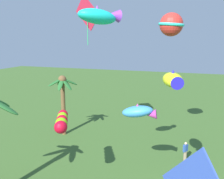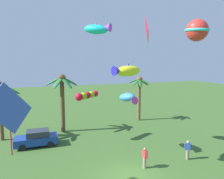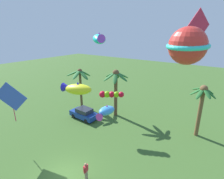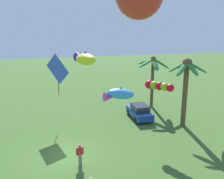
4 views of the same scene
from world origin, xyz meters
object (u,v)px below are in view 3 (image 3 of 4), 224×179
object	(u,v)px
parked_car_0	(84,113)
kite_fish_0	(106,111)
palm_tree_2	(80,77)
kite_diamond_5	(197,28)
spectator_1	(86,171)
kite_diamond_2	(11,97)
palm_tree_0	(202,100)
kite_fish_1	(99,39)
kite_tube_3	(111,94)
palm_tree_1	(116,82)
kite_ball_4	(187,46)
kite_fish_6	(77,89)

from	to	relation	value
parked_car_0	kite_fish_0	distance (m)	9.59
palm_tree_2	kite_diamond_5	xyz separation A→B (m)	(15.73, -1.53, 6.88)
spectator_1	kite_fish_0	distance (m)	5.00
kite_diamond_2	palm_tree_0	bearing A→B (deg)	40.52
palm_tree_2	kite_fish_1	distance (m)	11.83
palm_tree_2	kite_diamond_2	distance (m)	11.08
palm_tree_2	kite_fish_0	world-z (taller)	palm_tree_2
kite_fish_0	kite_diamond_2	xyz separation A→B (m)	(-8.75, -3.52, 0.41)
kite_tube_3	kite_diamond_5	size ratio (longest dim) A/B	0.61
kite_fish_1	kite_diamond_2	size ratio (longest dim) A/B	0.60
palm_tree_1	kite_ball_4	bearing A→B (deg)	-40.99
palm_tree_1	parked_car_0	bearing A→B (deg)	-131.04
parked_car_0	palm_tree_1	bearing A→B (deg)	48.96
parked_car_0	kite_fish_1	distance (m)	11.59
palm_tree_1	kite_diamond_5	distance (m)	11.83
palm_tree_0	spectator_1	size ratio (longest dim) A/B	3.79
kite_diamond_2	kite_ball_4	distance (m)	15.88
kite_diamond_5	kite_diamond_2	bearing A→B (deg)	-145.90
kite_diamond_5	kite_ball_4	bearing A→B (deg)	-82.41
palm_tree_2	spectator_1	xyz separation A→B (m)	(10.72, -10.22, -3.92)
palm_tree_0	palm_tree_1	bearing A→B (deg)	-173.66
kite_tube_3	kite_ball_4	size ratio (longest dim) A/B	1.05
palm_tree_2	parked_car_0	size ratio (longest dim) A/B	1.54
palm_tree_0	palm_tree_2	xyz separation A→B (m)	(-16.65, -1.71, 0.37)
spectator_1	kite_diamond_2	distance (m)	9.95
spectator_1	kite_fish_1	distance (m)	11.17
palm_tree_2	parked_car_0	xyz separation A→B (m)	(3.31, -2.82, -3.98)
kite_tube_3	kite_diamond_5	world-z (taller)	kite_diamond_5
palm_tree_0	kite_fish_1	bearing A→B (deg)	-138.10
kite_diamond_2	kite_diamond_5	world-z (taller)	kite_diamond_5
parked_car_0	kite_fish_6	world-z (taller)	kite_fish_6
kite_fish_0	kite_diamond_5	world-z (taller)	kite_diamond_5
parked_car_0	kite_diamond_2	distance (m)	9.40
parked_car_0	kite_fish_6	distance (m)	11.22
spectator_1	kite_fish_0	xyz separation A→B (m)	(-0.09, 2.84, 4.11)
kite_tube_3	kite_fish_6	bearing A→B (deg)	-77.23
kite_fish_1	kite_ball_4	world-z (taller)	kite_ball_4
palm_tree_2	kite_tube_3	world-z (taller)	palm_tree_2
parked_car_0	kite_fish_6	size ratio (longest dim) A/B	1.55
kite_ball_4	spectator_1	bearing A→B (deg)	-163.69
kite_tube_3	parked_car_0	bearing A→B (deg)	175.37
palm_tree_1	spectator_1	xyz separation A→B (m)	(4.47, -10.78, -4.03)
palm_tree_2	kite_fish_0	distance (m)	12.95
parked_car_0	kite_diamond_5	world-z (taller)	kite_diamond_5
spectator_1	kite_ball_4	world-z (taller)	kite_ball_4
palm_tree_1	kite_tube_3	distance (m)	4.19
palm_tree_1	kite_fish_1	size ratio (longest dim) A/B	2.68
kite_fish_0	kite_fish_1	xyz separation A→B (m)	(-2.07, 1.85, 5.80)
kite_diamond_2	kite_tube_3	xyz separation A→B (m)	(6.20, 7.69, -0.70)
kite_fish_0	kite_fish_1	distance (m)	6.43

